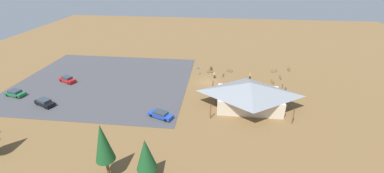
% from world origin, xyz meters
% --- Properties ---
extents(ground, '(160.00, 160.00, 0.00)m').
position_xyz_m(ground, '(0.00, 0.00, 0.00)').
color(ground, brown).
rests_on(ground, ground).
extents(parking_lot_asphalt, '(41.22, 35.17, 0.05)m').
position_xyz_m(parking_lot_asphalt, '(25.49, 2.39, 0.03)').
color(parking_lot_asphalt, '#424247').
rests_on(parking_lot_asphalt, ground).
extents(bike_pavilion, '(15.29, 10.65, 5.44)m').
position_xyz_m(bike_pavilion, '(-8.75, 10.73, 3.06)').
color(bike_pavilion, beige).
rests_on(bike_pavilion, ground).
extents(trash_bin, '(0.60, 0.60, 0.90)m').
position_xyz_m(trash_bin, '(-0.34, -8.00, 0.45)').
color(trash_bin, brown).
rests_on(trash_bin, ground).
extents(lot_sign, '(0.56, 0.08, 2.20)m').
position_xyz_m(lot_sign, '(2.84, -4.11, 1.41)').
color(lot_sign, '#99999E').
rests_on(lot_sign, ground).
extents(pine_center, '(2.58, 2.58, 8.44)m').
position_xyz_m(pine_center, '(11.89, 31.56, 5.61)').
color(pine_center, brown).
rests_on(pine_center, ground).
extents(pine_far_east, '(2.75, 2.75, 6.53)m').
position_xyz_m(pine_far_east, '(6.37, 31.47, 4.17)').
color(pine_far_east, brown).
rests_on(pine_far_east, ground).
extents(bicycle_silver_mid_cluster, '(1.73, 0.58, 0.87)m').
position_xyz_m(bicycle_silver_mid_cluster, '(-17.17, -8.22, 0.39)').
color(bicycle_silver_mid_cluster, black).
rests_on(bicycle_silver_mid_cluster, ground).
extents(bicycle_orange_front_row, '(0.60, 1.70, 0.77)m').
position_xyz_m(bicycle_orange_front_row, '(-15.55, -1.18, 0.35)').
color(bicycle_orange_front_row, black).
rests_on(bicycle_orange_front_row, ground).
extents(bicycle_black_lone_east, '(1.70, 0.55, 0.89)m').
position_xyz_m(bicycle_black_lone_east, '(-0.27, -5.91, 0.39)').
color(bicycle_black_lone_east, black).
rests_on(bicycle_black_lone_east, ground).
extents(bicycle_teal_near_porch, '(0.57, 1.56, 0.80)m').
position_xyz_m(bicycle_teal_near_porch, '(-3.67, -3.88, 0.35)').
color(bicycle_teal_near_porch, black).
rests_on(bicycle_teal_near_porch, ground).
extents(bicycle_yellow_yard_front, '(0.48, 1.80, 0.85)m').
position_xyz_m(bicycle_yellow_yard_front, '(-21.27, -9.64, 0.40)').
color(bicycle_yellow_yard_front, black).
rests_on(bicycle_yellow_yard_front, ground).
extents(bicycle_purple_yard_left, '(0.48, 1.68, 0.83)m').
position_xyz_m(bicycle_purple_yard_left, '(-17.89, 2.57, 0.35)').
color(bicycle_purple_yard_left, black).
rests_on(bicycle_purple_yard_left, ground).
extents(bicycle_white_yard_right, '(0.48, 1.80, 0.87)m').
position_xyz_m(bicycle_white_yard_right, '(-17.99, -4.10, 0.37)').
color(bicycle_white_yard_right, black).
rests_on(bicycle_white_yard_right, ground).
extents(bicycle_red_near_sign, '(1.61, 0.60, 0.87)m').
position_xyz_m(bicycle_red_near_sign, '(-5.34, -6.98, 0.37)').
color(bicycle_red_near_sign, black).
rests_on(bicycle_red_near_sign, ground).
extents(car_black_second_row, '(4.85, 3.47, 1.45)m').
position_xyz_m(car_black_second_row, '(32.59, 15.03, 0.77)').
color(car_black_second_row, black).
rests_on(car_black_second_row, parking_lot_asphalt).
extents(car_green_back_corner, '(4.66, 2.75, 1.35)m').
position_xyz_m(car_green_back_corner, '(41.66, 11.89, 0.72)').
color(car_green_back_corner, '#1E6B3D').
rests_on(car_green_back_corner, parking_lot_asphalt).
extents(car_red_mid_lot, '(4.73, 3.39, 1.49)m').
position_xyz_m(car_red_mid_lot, '(34.25, 3.93, 0.78)').
color(car_red_mid_lot, red).
rests_on(car_red_mid_lot, parking_lot_asphalt).
extents(car_blue_by_curb, '(5.07, 3.41, 1.31)m').
position_xyz_m(car_blue_by_curb, '(8.03, 16.70, 0.71)').
color(car_blue_by_curb, '#1E42B2').
rests_on(car_blue_by_curb, parking_lot_asphalt).
extents(visitor_crossing_yard, '(0.36, 0.40, 1.68)m').
position_xyz_m(visitor_crossing_yard, '(-10.30, -3.11, 0.88)').
color(visitor_crossing_yard, '#2D3347').
rests_on(visitor_crossing_yard, ground).
extents(visitor_by_pavilion, '(0.40, 0.39, 1.73)m').
position_xyz_m(visitor_by_pavilion, '(-2.00, 5.36, 0.90)').
color(visitor_by_pavilion, '#2D3347').
rests_on(visitor_by_pavilion, ground).
extents(visitor_near_lot, '(0.40, 0.39, 1.76)m').
position_xyz_m(visitor_near_lot, '(-1.42, -2.59, 0.92)').
color(visitor_near_lot, '#2D3347').
rests_on(visitor_near_lot, ground).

